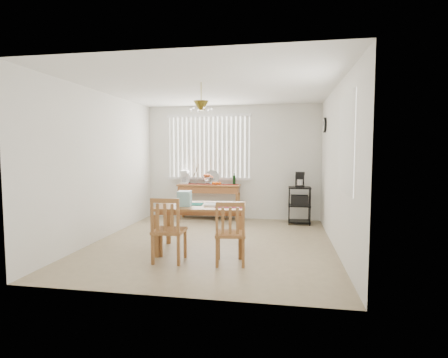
% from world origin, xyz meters
% --- Properties ---
extents(ground, '(4.00, 4.50, 0.01)m').
position_xyz_m(ground, '(0.00, 0.00, -0.01)').
color(ground, tan).
extents(room_shell, '(4.20, 4.70, 2.70)m').
position_xyz_m(room_shell, '(0.00, 0.02, 1.69)').
color(room_shell, white).
rests_on(room_shell, ground).
extents(sideboard, '(1.43, 0.40, 0.80)m').
position_xyz_m(sideboard, '(-0.50, 2.03, 0.60)').
color(sideboard, '#9C6534').
rests_on(sideboard, ground).
extents(sideboard_items, '(1.35, 0.33, 0.61)m').
position_xyz_m(sideboard_items, '(-0.73, 2.04, 0.93)').
color(sideboard_items, maroon).
rests_on(sideboard_items, sideboard).
extents(wire_cart, '(0.47, 0.37, 0.80)m').
position_xyz_m(wire_cart, '(1.52, 1.84, 0.48)').
color(wire_cart, black).
rests_on(wire_cart, ground).
extents(cart_items, '(0.19, 0.22, 0.33)m').
position_xyz_m(cart_items, '(1.52, 1.85, 0.95)').
color(cart_items, black).
rests_on(cart_items, wire_cart).
extents(dining_table, '(1.43, 1.00, 0.73)m').
position_xyz_m(dining_table, '(-0.07, -0.49, 0.64)').
color(dining_table, '#9C6534').
rests_on(dining_table, ground).
extents(table_items, '(1.08, 0.47, 0.23)m').
position_xyz_m(table_items, '(-0.19, -0.62, 0.81)').
color(table_items, '#136C5D').
rests_on(table_items, dining_table).
extents(chair_left, '(0.44, 0.44, 0.92)m').
position_xyz_m(chair_left, '(-0.41, -1.12, 0.45)').
color(chair_left, '#9C6534').
rests_on(chair_left, ground).
extents(chair_right, '(0.46, 0.46, 0.89)m').
position_xyz_m(chair_right, '(0.47, -1.08, 0.44)').
color(chair_right, '#9C6534').
rests_on(chair_right, ground).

